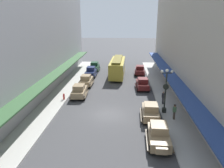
{
  "coord_description": "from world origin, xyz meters",
  "views": [
    {
      "loc": [
        1.84,
        -22.56,
        10.61
      ],
      "look_at": [
        0.0,
        6.0,
        1.8
      ],
      "focal_mm": 34.36,
      "sensor_mm": 36.0,
      "label": 1
    }
  ],
  "objects_px": {
    "parked_car_7": "(86,80)",
    "parked_car_3": "(91,72)",
    "parked_car_1": "(140,70)",
    "parked_car_2": "(142,83)",
    "parked_car_0": "(150,111)",
    "fire_hydrant": "(64,96)",
    "parked_car_4": "(159,135)",
    "lamp_post_with_clock": "(166,89)",
    "streetcar": "(117,67)",
    "parked_car_6": "(79,91)",
    "pedestrian_1": "(174,112)",
    "pedestrian_0": "(163,98)",
    "parked_car_5": "(94,67)"
  },
  "relations": [
    {
      "from": "parked_car_7",
      "to": "pedestrian_1",
      "type": "distance_m",
      "value": 16.59
    },
    {
      "from": "lamp_post_with_clock",
      "to": "pedestrian_0",
      "type": "xyz_separation_m",
      "value": [
        0.27,
        2.58,
        -2.0
      ]
    },
    {
      "from": "parked_car_0",
      "to": "parked_car_6",
      "type": "bearing_deg",
      "value": 145.62
    },
    {
      "from": "parked_car_0",
      "to": "parked_car_4",
      "type": "relative_size",
      "value": 1.0
    },
    {
      "from": "parked_car_5",
      "to": "lamp_post_with_clock",
      "type": "distance_m",
      "value": 23.18
    },
    {
      "from": "parked_car_2",
      "to": "pedestrian_0",
      "type": "xyz_separation_m",
      "value": [
        2.15,
        -6.17,
        0.05
      ]
    },
    {
      "from": "parked_car_7",
      "to": "parked_car_2",
      "type": "bearing_deg",
      "value": -8.07
    },
    {
      "from": "parked_car_0",
      "to": "parked_car_1",
      "type": "bearing_deg",
      "value": 89.99
    },
    {
      "from": "pedestrian_0",
      "to": "pedestrian_1",
      "type": "relative_size",
      "value": 0.98
    },
    {
      "from": "parked_car_0",
      "to": "lamp_post_with_clock",
      "type": "height_order",
      "value": "lamp_post_with_clock"
    },
    {
      "from": "parked_car_1",
      "to": "streetcar",
      "type": "xyz_separation_m",
      "value": [
        -4.32,
        -1.63,
        0.96
      ]
    },
    {
      "from": "streetcar",
      "to": "parked_car_0",
      "type": "bearing_deg",
      "value": -76.34
    },
    {
      "from": "parked_car_0",
      "to": "pedestrian_0",
      "type": "distance_m",
      "value": 4.57
    },
    {
      "from": "parked_car_3",
      "to": "parked_car_5",
      "type": "bearing_deg",
      "value": 89.47
    },
    {
      "from": "lamp_post_with_clock",
      "to": "parked_car_4",
      "type": "bearing_deg",
      "value": -103.55
    },
    {
      "from": "parked_car_0",
      "to": "lamp_post_with_clock",
      "type": "relative_size",
      "value": 0.83
    },
    {
      "from": "parked_car_7",
      "to": "pedestrian_1",
      "type": "bearing_deg",
      "value": -45.23
    },
    {
      "from": "parked_car_4",
      "to": "streetcar",
      "type": "relative_size",
      "value": 0.45
    },
    {
      "from": "parked_car_3",
      "to": "streetcar",
      "type": "height_order",
      "value": "streetcar"
    },
    {
      "from": "parked_car_2",
      "to": "parked_car_3",
      "type": "height_order",
      "value": "same"
    },
    {
      "from": "streetcar",
      "to": "pedestrian_1",
      "type": "bearing_deg",
      "value": -69.2
    },
    {
      "from": "parked_car_1",
      "to": "parked_car_2",
      "type": "xyz_separation_m",
      "value": [
        -0.14,
        -9.12,
        0.0
      ]
    },
    {
      "from": "parked_car_5",
      "to": "fire_hydrant",
      "type": "relative_size",
      "value": 5.21
    },
    {
      "from": "parked_car_5",
      "to": "parked_car_6",
      "type": "height_order",
      "value": "same"
    },
    {
      "from": "parked_car_6",
      "to": "pedestrian_1",
      "type": "distance_m",
      "value": 13.38
    },
    {
      "from": "lamp_post_with_clock",
      "to": "pedestrian_0",
      "type": "bearing_deg",
      "value": 83.96
    },
    {
      "from": "parked_car_1",
      "to": "pedestrian_1",
      "type": "height_order",
      "value": "parked_car_1"
    },
    {
      "from": "parked_car_6",
      "to": "parked_car_7",
      "type": "xyz_separation_m",
      "value": [
        0.02,
        5.27,
        0.0
      ]
    },
    {
      "from": "pedestrian_1",
      "to": "parked_car_7",
      "type": "bearing_deg",
      "value": 134.77
    },
    {
      "from": "parked_car_0",
      "to": "streetcar",
      "type": "bearing_deg",
      "value": 103.66
    },
    {
      "from": "parked_car_0",
      "to": "fire_hydrant",
      "type": "relative_size",
      "value": 5.25
    },
    {
      "from": "parked_car_1",
      "to": "parked_car_3",
      "type": "bearing_deg",
      "value": -167.74
    },
    {
      "from": "parked_car_3",
      "to": "pedestrian_1",
      "type": "bearing_deg",
      "value": -56.02
    },
    {
      "from": "parked_car_1",
      "to": "streetcar",
      "type": "relative_size",
      "value": 0.45
    },
    {
      "from": "parked_car_1",
      "to": "pedestrian_0",
      "type": "height_order",
      "value": "parked_car_1"
    },
    {
      "from": "parked_car_0",
      "to": "fire_hydrant",
      "type": "bearing_deg",
      "value": 156.23
    },
    {
      "from": "lamp_post_with_clock",
      "to": "parked_car_0",
      "type": "bearing_deg",
      "value": -139.03
    },
    {
      "from": "parked_car_1",
      "to": "parked_car_4",
      "type": "relative_size",
      "value": 1.0
    },
    {
      "from": "fire_hydrant",
      "to": "parked_car_0",
      "type": "bearing_deg",
      "value": -23.77
    },
    {
      "from": "parked_car_0",
      "to": "parked_car_3",
      "type": "relative_size",
      "value": 1.01
    },
    {
      "from": "parked_car_2",
      "to": "pedestrian_0",
      "type": "distance_m",
      "value": 6.54
    },
    {
      "from": "parked_car_6",
      "to": "parked_car_3",
      "type": "bearing_deg",
      "value": 90.79
    },
    {
      "from": "parked_car_5",
      "to": "streetcar",
      "type": "height_order",
      "value": "streetcar"
    },
    {
      "from": "parked_car_4",
      "to": "lamp_post_with_clock",
      "type": "relative_size",
      "value": 0.83
    },
    {
      "from": "parked_car_2",
      "to": "parked_car_5",
      "type": "xyz_separation_m",
      "value": [
        -9.16,
        11.52,
        0.0
      ]
    },
    {
      "from": "parked_car_2",
      "to": "parked_car_4",
      "type": "relative_size",
      "value": 1.0
    },
    {
      "from": "parked_car_6",
      "to": "pedestrian_1",
      "type": "bearing_deg",
      "value": -29.08
    },
    {
      "from": "parked_car_7",
      "to": "parked_car_3",
      "type": "bearing_deg",
      "value": 91.67
    },
    {
      "from": "parked_car_0",
      "to": "parked_car_1",
      "type": "xyz_separation_m",
      "value": [
        0.0,
        19.39,
        0.0
      ]
    },
    {
      "from": "parked_car_7",
      "to": "parked_car_4",
      "type": "bearing_deg",
      "value": -60.48
    }
  ]
}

